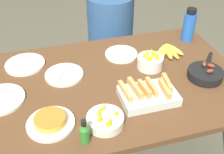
# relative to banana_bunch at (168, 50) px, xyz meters

# --- Properties ---
(dining_table) EXTENTS (1.56, 1.00, 0.73)m
(dining_table) POSITION_rel_banana_bunch_xyz_m (-0.45, -0.20, -0.11)
(dining_table) COLOR brown
(dining_table) RESTS_ON ground_plane
(banana_bunch) EXTENTS (0.21, 0.21, 0.04)m
(banana_bunch) POSITION_rel_banana_bunch_xyz_m (0.00, 0.00, 0.00)
(banana_bunch) COLOR gold
(banana_bunch) RESTS_ON dining_table
(melon_tray) EXTENTS (0.30, 0.21, 0.10)m
(melon_tray) POSITION_rel_banana_bunch_xyz_m (-0.31, -0.40, 0.02)
(melon_tray) COLOR silver
(melon_tray) RESTS_ON dining_table
(skillet) EXTENTS (0.26, 0.29, 0.08)m
(skillet) POSITION_rel_banana_bunch_xyz_m (0.10, -0.31, 0.01)
(skillet) COLOR black
(skillet) RESTS_ON dining_table
(frittata_plate_center) EXTENTS (0.24, 0.24, 0.05)m
(frittata_plate_center) POSITION_rel_banana_bunch_xyz_m (-0.83, -0.45, 0.00)
(frittata_plate_center) COLOR silver
(frittata_plate_center) RESTS_ON dining_table
(empty_plate_near_front) EXTENTS (0.26, 0.26, 0.02)m
(empty_plate_near_front) POSITION_rel_banana_bunch_xyz_m (-1.08, -0.19, -0.01)
(empty_plate_near_front) COLOR silver
(empty_plate_near_front) RESTS_ON dining_table
(empty_plate_far_left) EXTENTS (0.23, 0.23, 0.02)m
(empty_plate_far_left) POSITION_rel_banana_bunch_xyz_m (-0.71, -0.07, -0.01)
(empty_plate_far_left) COLOR silver
(empty_plate_far_left) RESTS_ON dining_table
(empty_plate_far_right) EXTENTS (0.22, 0.22, 0.02)m
(empty_plate_far_right) POSITION_rel_banana_bunch_xyz_m (-0.31, 0.06, -0.01)
(empty_plate_far_right) COLOR silver
(empty_plate_far_right) RESTS_ON dining_table
(empty_plate_mid_edge) EXTENTS (0.25, 0.25, 0.02)m
(empty_plate_mid_edge) POSITION_rel_banana_bunch_xyz_m (-0.94, 0.11, -0.01)
(empty_plate_mid_edge) COLOR silver
(empty_plate_mid_edge) RESTS_ON dining_table
(fruit_bowl_mango) EXTENTS (0.16, 0.16, 0.13)m
(fruit_bowl_mango) POSITION_rel_banana_bunch_xyz_m (-0.18, -0.12, 0.03)
(fruit_bowl_mango) COLOR silver
(fruit_bowl_mango) RESTS_ON dining_table
(fruit_bowl_citrus) EXTENTS (0.18, 0.18, 0.10)m
(fruit_bowl_citrus) POSITION_rel_banana_bunch_xyz_m (-0.58, -0.52, 0.01)
(fruit_bowl_citrus) COLOR silver
(fruit_bowl_citrus) RESTS_ON dining_table
(water_bottle) EXTENTS (0.09, 0.09, 0.24)m
(water_bottle) POSITION_rel_banana_bunch_xyz_m (0.21, 0.13, 0.09)
(water_bottle) COLOR blue
(water_bottle) RESTS_ON dining_table
(hot_sauce_bottle) EXTENTS (0.05, 0.05, 0.13)m
(hot_sauce_bottle) POSITION_rel_banana_bunch_xyz_m (-0.69, -0.60, 0.04)
(hot_sauce_bottle) COLOR #337F2D
(hot_sauce_bottle) RESTS_ON dining_table
(person_figure) EXTENTS (0.41, 0.41, 1.20)m
(person_figure) POSITION_rel_banana_bunch_xyz_m (-0.25, 0.57, -0.26)
(person_figure) COLOR black
(person_figure) RESTS_ON ground_plane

